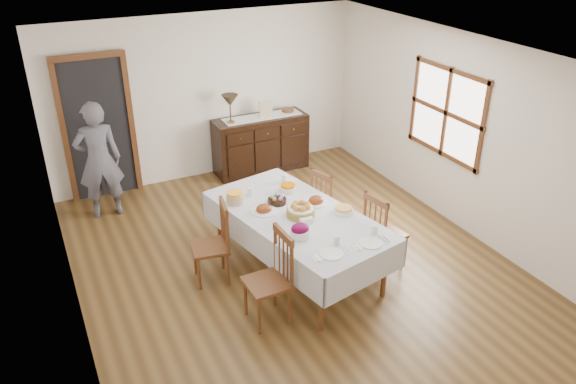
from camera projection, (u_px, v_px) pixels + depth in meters
name	position (u px, v px, depth m)	size (l,w,h in m)	color
ground	(292.00, 263.00, 7.02)	(6.00, 6.00, 0.00)	brown
room_shell	(265.00, 131.00, 6.55)	(5.02, 6.02, 2.65)	silver
dining_table	(297.00, 221.00, 6.54)	(1.63, 2.52, 0.80)	silver
chair_left_near	(271.00, 277.00, 5.86)	(0.44, 0.44, 1.04)	brown
chair_left_far	(214.00, 242.00, 6.50)	(0.48, 0.48, 1.00)	brown
chair_right_near	(382.00, 231.00, 6.72)	(0.47, 0.47, 1.00)	brown
chair_right_far	(328.00, 203.00, 7.40)	(0.50, 0.50, 0.97)	brown
sideboard	(261.00, 144.00, 9.29)	(1.55, 0.56, 0.93)	black
person	(98.00, 157.00, 7.72)	(0.57, 0.36, 1.81)	#565560
bread_basket	(301.00, 211.00, 6.43)	(0.33, 0.33, 0.17)	olive
egg_basket	(277.00, 200.00, 6.72)	(0.23, 0.23, 0.11)	black
ham_platter_a	(264.00, 209.00, 6.54)	(0.31, 0.31, 0.11)	white
ham_platter_b	(316.00, 201.00, 6.72)	(0.28, 0.28, 0.11)	white
beet_bowl	(300.00, 231.00, 6.02)	(0.22, 0.22, 0.16)	white
carrot_bowl	(288.00, 188.00, 7.00)	(0.22, 0.22, 0.09)	white
pineapple_bowl	(235.00, 197.00, 6.71)	(0.21, 0.21, 0.15)	tan
casserole_dish	(344.00, 210.00, 6.52)	(0.23, 0.23, 0.07)	white
butter_dish	(306.00, 220.00, 6.30)	(0.16, 0.12, 0.07)	white
setting_left	(333.00, 249.00, 5.80)	(0.44, 0.31, 0.10)	white
setting_right	(372.00, 239.00, 5.98)	(0.44, 0.31, 0.10)	white
glass_far_a	(250.00, 192.00, 6.89)	(0.07, 0.07, 0.11)	white
glass_far_b	(284.00, 178.00, 7.22)	(0.07, 0.07, 0.11)	white
runner	(262.00, 117.00, 9.10)	(1.30, 0.35, 0.01)	white
table_lamp	(230.00, 101.00, 8.68)	(0.26, 0.26, 0.46)	brown
picture_frame	(266.00, 109.00, 9.01)	(0.22, 0.08, 0.28)	tan
deco_bowl	(288.00, 110.00, 9.30)	(0.20, 0.20, 0.06)	brown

